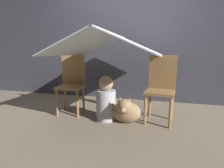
% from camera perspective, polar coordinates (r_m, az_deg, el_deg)
% --- Properties ---
extents(ground_plane, '(8.80, 8.80, 0.00)m').
position_cam_1_polar(ground_plane, '(2.51, -1.11, -12.17)').
color(ground_plane, gray).
extents(wall_back, '(7.00, 0.05, 2.50)m').
position_cam_1_polar(wall_back, '(3.57, 4.78, 15.00)').
color(wall_back, '#3D3D47').
rests_on(wall_back, ground_plane).
extents(chair_left, '(0.43, 0.43, 0.92)m').
position_cam_1_polar(chair_left, '(2.85, -13.02, 0.75)').
color(chair_left, olive).
rests_on(chair_left, ground_plane).
extents(chair_right, '(0.42, 0.42, 0.92)m').
position_cam_1_polar(chair_right, '(2.52, 15.68, -0.64)').
color(chair_right, olive).
rests_on(chair_right, ground_plane).
extents(sheet_canopy, '(1.36, 1.59, 0.31)m').
position_cam_1_polar(sheet_canopy, '(2.49, 0.00, 12.90)').
color(sheet_canopy, silver).
extents(person_front, '(0.28, 0.28, 0.64)m').
position_cam_1_polar(person_front, '(2.50, -1.97, -5.46)').
color(person_front, '#B2B2B7').
rests_on(person_front, ground_plane).
extents(dog, '(0.40, 0.41, 0.40)m').
position_cam_1_polar(dog, '(2.40, 4.55, -8.70)').
color(dog, '#9E7F56').
rests_on(dog, ground_plane).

